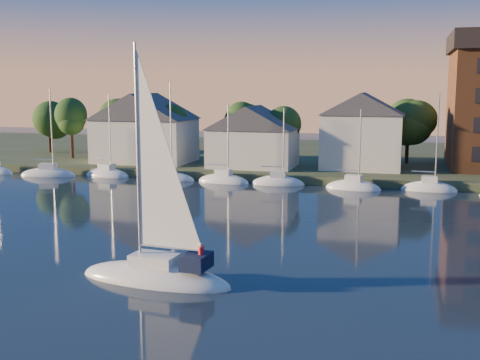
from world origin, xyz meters
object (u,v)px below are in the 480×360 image
at_px(clubhouse_west, 145,127).
at_px(clubhouse_centre, 253,136).
at_px(hero_sailboat, 157,271).
at_px(clubhouse_east, 362,130).

distance_m(clubhouse_west, clubhouse_centre, 16.05).
distance_m(clubhouse_west, hero_sailboat, 50.95).
xyz_separation_m(clubhouse_centre, clubhouse_east, (14.00, 2.00, 0.87)).
height_order(clubhouse_west, clubhouse_centre, clubhouse_west).
bearing_deg(hero_sailboat, clubhouse_centre, -77.79).
xyz_separation_m(clubhouse_west, hero_sailboat, (21.55, -45.86, -5.31)).
xyz_separation_m(clubhouse_west, clubhouse_east, (30.00, 1.00, 0.07)).
bearing_deg(clubhouse_east, clubhouse_centre, -171.87).
distance_m(clubhouse_centre, hero_sailboat, 45.43).
relative_size(clubhouse_west, clubhouse_east, 1.30).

